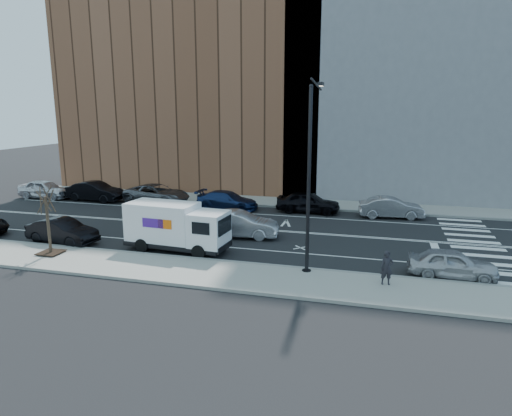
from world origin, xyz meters
The scene contains 22 objects.
ground centered at (0.00, 0.00, 0.00)m, with size 120.00×120.00×0.00m, color black.
sidewalk_near centered at (0.00, -8.80, 0.07)m, with size 44.00×3.60×0.15m, color gray.
sidewalk_far centered at (0.00, 8.80, 0.07)m, with size 44.00×3.60×0.15m, color gray.
curb_near centered at (0.00, -7.00, 0.08)m, with size 44.00×0.25×0.17m, color gray.
curb_far centered at (0.00, 7.00, 0.08)m, with size 44.00×0.25×0.17m, color gray.
crosswalk centered at (16.00, 0.00, 0.00)m, with size 3.00×14.00×0.01m, color white, non-canonical shape.
road_markings centered at (0.00, 0.00, 0.00)m, with size 40.00×8.60×0.01m, color white, non-canonical shape.
bldg_brick centered at (-8.00, 15.60, 11.00)m, with size 26.00×10.00×22.00m, color brown.
bldg_concrete centered at (12.00, 15.60, 13.00)m, with size 20.00×10.00×26.00m, color slate.
streetlight centered at (7.00, -6.91, 5.08)m, with size 0.44×4.02×9.34m.
street_tree centered at (-7.00, -8.40, 1.45)m, with size 1.20×1.20×3.75m.
fedex_van centered at (-0.76, -5.60, 1.43)m, with size 6.10×2.49×2.72m.
far_parked_a centered at (-18.62, 5.32, 0.83)m, with size 1.96×4.88×1.66m, color silver.
far_parked_b centered at (-13.60, 5.52, 0.84)m, with size 1.78×5.10×1.68m, color black.
far_parked_c centered at (-8.00, 6.09, 0.80)m, with size 2.65×5.75×1.60m, color #53555C.
far_parked_d centered at (-1.41, 5.34, 0.73)m, with size 2.04×5.03×1.46m, color #16264F.
far_parked_e centered at (5.02, 5.88, 0.83)m, with size 1.96×4.87×1.66m, color black.
far_parked_f centered at (11.20, 5.78, 0.77)m, with size 1.62×4.65×1.53m, color #99999D.
driving_sedan centered at (1.83, -2.04, 0.82)m, with size 1.73×4.97×1.64m, color silver.
near_parked_rear_a centered at (-8.04, -6.05, 0.74)m, with size 1.57×4.49×1.48m, color black.
near_parked_front centered at (13.81, -6.07, 0.70)m, with size 1.65×4.10×1.40m, color #B1B1B6.
pedestrian centered at (10.76, -8.18, 0.93)m, with size 0.57×0.38×1.57m, color black.
Camera 1 is at (10.14, -28.54, 8.04)m, focal length 32.00 mm.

